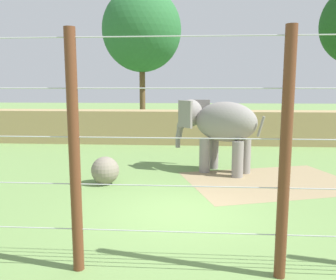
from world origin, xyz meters
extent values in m
plane|color=#6B8E4C|center=(0.00, 0.00, 0.00)|extent=(120.00, 120.00, 0.00)
cube|color=#937F5B|center=(2.88, 3.15, 0.00)|extent=(6.30, 5.29, 0.01)
cube|color=tan|center=(0.00, 11.24, 0.92)|extent=(36.00, 1.80, 1.84)
cylinder|color=gray|center=(0.70, 4.37, 0.64)|extent=(0.40, 0.40, 1.28)
cylinder|color=gray|center=(1.05, 4.99, 0.64)|extent=(0.40, 0.40, 1.28)
cylinder|color=gray|center=(1.83, 3.72, 0.64)|extent=(0.40, 0.40, 1.28)
cylinder|color=gray|center=(2.19, 4.33, 0.64)|extent=(0.40, 0.40, 1.28)
ellipsoid|color=gray|center=(1.44, 4.35, 1.91)|extent=(2.71, 2.30, 1.47)
ellipsoid|color=gray|center=(0.15, 5.10, 2.16)|extent=(1.29, 1.33, 1.06)
cube|color=gray|center=(-0.05, 4.58, 2.16)|extent=(0.55, 0.73, 1.01)
cube|color=gray|center=(0.50, 5.53, 2.16)|extent=(0.83, 0.16, 1.01)
cylinder|color=gray|center=(-0.19, 5.29, 1.78)|extent=(0.53, 0.48, 0.57)
cylinder|color=gray|center=(-0.29, 5.35, 1.38)|extent=(0.40, 0.37, 0.54)
cylinder|color=gray|center=(-0.35, 5.39, 1.00)|extent=(0.26, 0.26, 0.50)
cylinder|color=gray|center=(2.59, 3.69, 1.81)|extent=(0.29, 0.22, 0.73)
sphere|color=gray|center=(-2.61, 2.49, 0.46)|extent=(0.91, 0.91, 0.91)
cylinder|color=brown|center=(-1.72, -2.96, 2.06)|extent=(0.19, 0.19, 4.12)
cylinder|color=brown|center=(1.74, -2.96, 2.06)|extent=(0.19, 0.19, 4.12)
cylinder|color=#B7B7BC|center=(0.00, -2.96, 0.74)|extent=(11.80, 0.02, 0.02)
cylinder|color=#B7B7BC|center=(0.00, -2.96, 1.55)|extent=(11.80, 0.02, 0.02)
cylinder|color=#B7B7BC|center=(0.00, -2.96, 2.35)|extent=(11.80, 0.02, 0.02)
cylinder|color=#B7B7BC|center=(0.00, -2.96, 3.15)|extent=(11.80, 0.02, 0.02)
cylinder|color=#B7B7BC|center=(0.00, -2.96, 3.96)|extent=(11.80, 0.02, 0.02)
cylinder|color=brown|center=(-3.73, 18.95, 2.44)|extent=(0.44, 0.44, 4.88)
ellipsoid|color=#286633|center=(-3.73, 18.95, 7.44)|extent=(6.01, 6.01, 6.31)
camera|label=1|loc=(0.26, -8.63, 3.18)|focal=37.74mm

